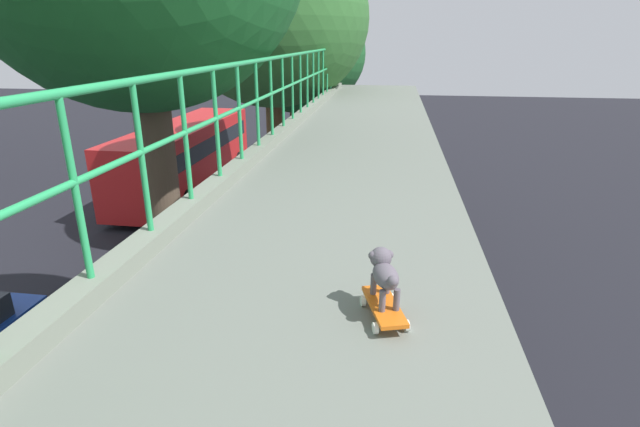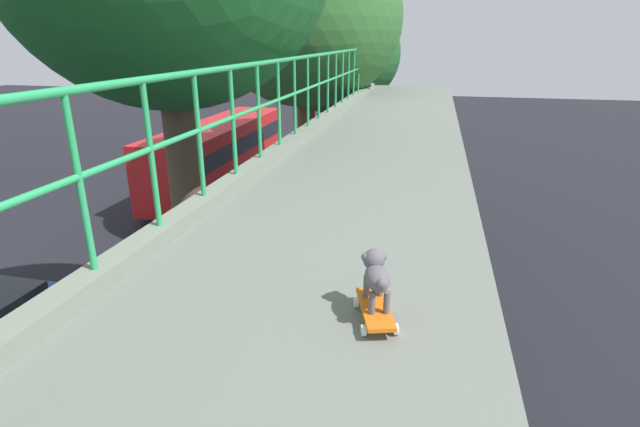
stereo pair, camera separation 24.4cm
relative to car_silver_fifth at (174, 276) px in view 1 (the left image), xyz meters
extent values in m
cube|color=black|center=(4.89, -7.75, 4.37)|extent=(2.48, 0.06, 0.00)
cylinder|color=#2AA45D|center=(3.68, -8.25, 5.05)|extent=(0.04, 0.04, 1.09)
cylinder|color=#2AA45D|center=(3.68, -7.48, 5.05)|extent=(0.04, 0.04, 1.09)
cylinder|color=#2AA45D|center=(3.68, -6.70, 5.05)|extent=(0.04, 0.04, 1.09)
cylinder|color=#2AA45D|center=(3.68, -5.93, 5.05)|extent=(0.04, 0.04, 1.09)
cylinder|color=#2AA45D|center=(3.68, -5.16, 5.05)|extent=(0.04, 0.04, 1.09)
cylinder|color=#2AA45D|center=(3.68, -4.39, 5.05)|extent=(0.04, 0.04, 1.09)
cylinder|color=#2AA45D|center=(3.68, -3.62, 5.05)|extent=(0.04, 0.04, 1.09)
cylinder|color=#2AA45D|center=(3.68, -2.85, 5.05)|extent=(0.04, 0.04, 1.09)
cylinder|color=#2AA45D|center=(3.68, -2.07, 5.05)|extent=(0.04, 0.04, 1.09)
cylinder|color=#2AA45D|center=(3.68, -1.30, 5.05)|extent=(0.04, 0.04, 1.09)
cylinder|color=#2AA45D|center=(3.68, -0.53, 5.05)|extent=(0.04, 0.04, 1.09)
cylinder|color=#2AA45D|center=(3.68, 0.24, 5.05)|extent=(0.04, 0.04, 1.09)
cylinder|color=#2AA45D|center=(3.68, 1.01, 5.05)|extent=(0.04, 0.04, 1.09)
cylinder|color=#2AA45D|center=(3.68, 1.79, 5.05)|extent=(0.04, 0.04, 1.09)
cylinder|color=#2AA45D|center=(3.68, 2.56, 5.05)|extent=(0.04, 0.04, 1.09)
cylinder|color=#2AA45D|center=(3.68, 3.33, 5.05)|extent=(0.04, 0.04, 1.09)
cylinder|color=#2AA45D|center=(3.68, 4.10, 5.05)|extent=(0.04, 0.04, 1.09)
cylinder|color=#2AA45D|center=(3.68, 4.87, 5.05)|extent=(0.04, 0.04, 1.09)
cylinder|color=black|center=(-2.40, -2.43, -0.38)|extent=(0.19, 0.65, 0.65)
cube|color=#B1B0BF|center=(0.00, 0.06, -0.12)|extent=(1.87, 4.26, 0.72)
cube|color=#1E232B|center=(0.00, -0.22, 0.51)|extent=(1.72, 1.72, 0.54)
cylinder|color=black|center=(0.90, 1.35, -0.37)|extent=(0.24, 0.67, 0.67)
cylinder|color=black|center=(-0.90, 1.35, -0.37)|extent=(0.24, 0.67, 0.67)
cylinder|color=black|center=(0.90, -1.24, -0.37)|extent=(0.24, 0.67, 0.67)
cylinder|color=black|center=(-0.90, -1.24, -0.37)|extent=(0.24, 0.67, 0.67)
cube|color=red|center=(-3.63, 9.49, 0.93)|extent=(2.45, 10.69, 2.70)
cube|color=black|center=(-3.63, 9.49, 1.40)|extent=(2.47, 9.84, 0.70)
cylinder|color=black|center=(-2.46, 13.23, -0.22)|extent=(0.28, 0.96, 0.96)
cylinder|color=black|center=(-4.80, 13.23, -0.22)|extent=(0.28, 0.96, 0.96)
cylinder|color=black|center=(-2.46, 6.55, -0.22)|extent=(0.28, 0.96, 0.96)
cylinder|color=black|center=(-4.80, 6.55, -0.22)|extent=(0.28, 0.96, 0.96)
cylinder|color=brown|center=(1.69, -3.42, 2.57)|extent=(0.59, 0.59, 6.54)
cylinder|color=brown|center=(1.87, 3.97, 2.07)|extent=(0.54, 0.54, 5.54)
ellipsoid|color=#31672E|center=(1.87, 3.97, 6.38)|extent=(5.61, 5.61, 5.00)
cylinder|color=brown|center=(1.69, 8.36, 1.57)|extent=(0.54, 0.54, 4.54)
ellipsoid|color=#1D5527|center=(1.69, 8.36, 5.30)|extent=(5.31, 5.31, 4.39)
cube|color=orange|center=(5.45, -8.23, 4.45)|extent=(0.28, 0.47, 0.02)
cylinder|color=white|center=(5.49, -8.07, 4.41)|extent=(0.04, 0.07, 0.06)
cylinder|color=white|center=(5.32, -8.12, 4.41)|extent=(0.04, 0.07, 0.06)
cylinder|color=white|center=(5.57, -8.34, 4.41)|extent=(0.04, 0.07, 0.06)
cylinder|color=white|center=(5.40, -8.39, 4.41)|extent=(0.04, 0.07, 0.06)
cylinder|color=#5D5560|center=(5.46, -8.10, 4.53)|extent=(0.04, 0.04, 0.13)
cylinder|color=#5D5560|center=(5.38, -8.12, 4.53)|extent=(0.04, 0.04, 0.13)
cylinder|color=#5D5560|center=(5.51, -8.28, 4.53)|extent=(0.04, 0.04, 0.13)
cylinder|color=#5D5560|center=(5.43, -8.31, 4.53)|extent=(0.04, 0.04, 0.13)
ellipsoid|color=#5D5560|center=(5.45, -8.20, 4.63)|extent=(0.20, 0.28, 0.12)
sphere|color=#5D5560|center=(5.41, -8.10, 4.69)|extent=(0.13, 0.13, 0.13)
ellipsoid|color=#554B6A|center=(5.40, -8.04, 4.68)|extent=(0.06, 0.07, 0.04)
sphere|color=#5D5560|center=(5.46, -8.08, 4.70)|extent=(0.05, 0.05, 0.05)
sphere|color=#5D5560|center=(5.37, -8.11, 4.70)|extent=(0.05, 0.05, 0.05)
sphere|color=#5D5560|center=(5.48, -8.33, 4.66)|extent=(0.06, 0.06, 0.06)
camera|label=1|loc=(5.44, -10.63, 5.87)|focal=27.11mm
camera|label=2|loc=(5.68, -10.59, 5.87)|focal=27.11mm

